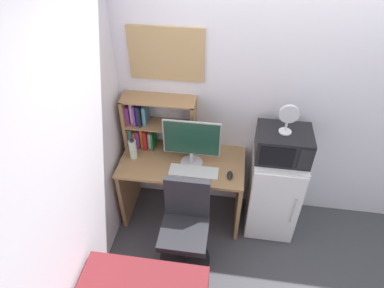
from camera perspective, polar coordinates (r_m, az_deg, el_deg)
name	(u,v)px	position (r m, az deg, el deg)	size (l,w,h in m)	color
wall_back	(334,108)	(3.30, 23.08, 5.62)	(6.40, 0.04, 2.60)	silver
wall_left	(34,228)	(2.27, -25.33, -12.83)	(0.04, 4.40, 2.60)	silver
desk	(183,179)	(3.42, -1.59, -5.95)	(1.21, 0.61, 0.78)	#997047
hutch_bookshelf	(150,123)	(3.30, -7.19, 3.57)	(0.69, 0.24, 0.57)	#997047
monitor	(192,141)	(3.05, -0.06, 0.51)	(0.53, 0.21, 0.49)	#B7B7BC
keyboard	(194,172)	(3.13, 0.29, -4.75)	(0.46, 0.16, 0.02)	silver
computer_mouse	(230,175)	(3.10, 6.47, -5.30)	(0.05, 0.11, 0.04)	black
water_bottle	(133,149)	(3.28, -10.03, -0.85)	(0.08, 0.08, 0.22)	silver
mini_fridge	(273,191)	(3.47, 13.61, -7.86)	(0.48, 0.52, 0.95)	white
microwave	(283,144)	(3.07, 15.28, -0.03)	(0.48, 0.38, 0.26)	black
desk_fan	(288,117)	(2.90, 16.10, 4.45)	(0.17, 0.11, 0.28)	silver
desk_chair	(185,230)	(3.16, -1.15, -14.50)	(0.49, 0.49, 0.93)	black
wall_corkboard	(166,54)	(3.00, -4.44, 14.99)	(0.67, 0.02, 0.49)	tan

